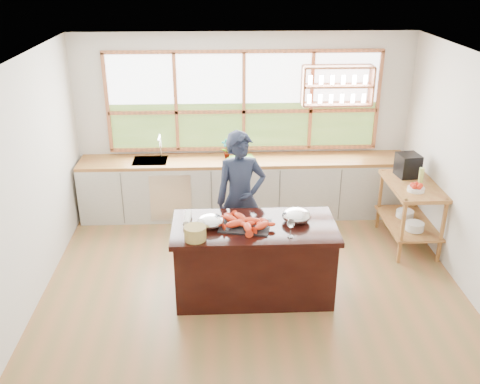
{
  "coord_description": "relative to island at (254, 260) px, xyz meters",
  "views": [
    {
      "loc": [
        -0.39,
        -5.52,
        3.67
      ],
      "look_at": [
        -0.15,
        0.15,
        1.16
      ],
      "focal_mm": 40.0,
      "sensor_mm": 36.0,
      "label": 1
    }
  ],
  "objects": [
    {
      "name": "espresso_machine",
      "position": [
        2.19,
        1.38,
        0.6
      ],
      "size": [
        0.31,
        0.33,
        0.31
      ],
      "primitive_type": "cube",
      "rotation": [
        0.0,
        0.0,
        0.14
      ],
      "color": "black",
      "rests_on": "right_shelf_unit"
    },
    {
      "name": "fruit_bowl",
      "position": [
        2.14,
        0.87,
        0.49
      ],
      "size": [
        0.22,
        0.22,
        0.11
      ],
      "color": "white",
      "rests_on": "right_shelf_unit"
    },
    {
      "name": "potted_plant",
      "position": [
        -0.27,
        2.2,
        0.59
      ],
      "size": [
        0.18,
        0.15,
        0.29
      ],
      "primitive_type": "imported",
      "rotation": [
        0.0,
        0.0,
        0.32
      ],
      "color": "slate",
      "rests_on": "back_counter"
    },
    {
      "name": "wicker_basket",
      "position": [
        -0.65,
        -0.3,
        0.52
      ],
      "size": [
        0.24,
        0.24,
        0.15
      ],
      "primitive_type": "cylinder",
      "color": "#AD9344",
      "rests_on": "island"
    },
    {
      "name": "island",
      "position": [
        0.0,
        0.0,
        0.0
      ],
      "size": [
        1.85,
        0.9,
        0.9
      ],
      "color": "black",
      "rests_on": "ground_plane"
    },
    {
      "name": "room_shell",
      "position": [
        0.02,
        0.71,
        1.3
      ],
      "size": [
        5.02,
        4.52,
        2.71
      ],
      "color": "silver",
      "rests_on": "ground_plane"
    },
    {
      "name": "wine_bottle",
      "position": [
        2.24,
        1.0,
        0.58
      ],
      "size": [
        0.08,
        0.08,
        0.26
      ],
      "primitive_type": "cylinder",
      "rotation": [
        0.0,
        0.0,
        0.3
      ],
      "color": "#A3B852",
      "rests_on": "right_shelf_unit"
    },
    {
      "name": "mixing_bowl_left",
      "position": [
        -0.49,
        -0.0,
        0.51
      ],
      "size": [
        0.3,
        0.3,
        0.14
      ],
      "primitive_type": "ellipsoid",
      "color": "silver",
      "rests_on": "island"
    },
    {
      "name": "slate_board",
      "position": [
        -0.11,
        -0.03,
        0.45
      ],
      "size": [
        0.62,
        0.5,
        0.02
      ],
      "primitive_type": "cube",
      "rotation": [
        0.0,
        0.0,
        -0.2
      ],
      "color": "black",
      "rests_on": "island"
    },
    {
      "name": "right_shelf_unit",
      "position": [
        2.19,
        1.09,
        0.15
      ],
      "size": [
        0.62,
        1.1,
        0.9
      ],
      "color": "#A17C38",
      "rests_on": "ground_plane"
    },
    {
      "name": "cutting_board",
      "position": [
        -0.06,
        2.14,
        0.45
      ],
      "size": [
        0.46,
        0.38,
        0.01
      ],
      "primitive_type": "cube",
      "rotation": [
        0.0,
        0.0,
        0.22
      ],
      "color": "#6FC842",
      "rests_on": "back_counter"
    },
    {
      "name": "wine_glass",
      "position": [
        0.37,
        -0.29,
        0.61
      ],
      "size": [
        0.08,
        0.08,
        0.22
      ],
      "color": "white",
      "rests_on": "island"
    },
    {
      "name": "cook",
      "position": [
        -0.12,
        0.77,
        0.42
      ],
      "size": [
        0.7,
        0.52,
        1.75
      ],
      "primitive_type": "imported",
      "rotation": [
        0.0,
        0.0,
        0.17
      ],
      "color": "#1A2135",
      "rests_on": "ground_plane"
    },
    {
      "name": "ground_plane",
      "position": [
        0.0,
        0.2,
        -0.45
      ],
      "size": [
        5.0,
        5.0,
        0.0
      ],
      "primitive_type": "plane",
      "color": "#97633A"
    },
    {
      "name": "parchment_roll",
      "position": [
        -0.75,
        0.12,
        0.49
      ],
      "size": [
        0.09,
        0.3,
        0.08
      ],
      "primitive_type": "cylinder",
      "rotation": [
        1.57,
        0.0,
        -0.05
      ],
      "color": "silver",
      "rests_on": "island"
    },
    {
      "name": "lobster_pile",
      "position": [
        -0.11,
        -0.04,
        0.5
      ],
      "size": [
        0.55,
        0.48,
        0.08
      ],
      "color": "red",
      "rests_on": "slate_board"
    },
    {
      "name": "mixing_bowl_right",
      "position": [
        0.48,
        0.08,
        0.52
      ],
      "size": [
        0.33,
        0.33,
        0.16
      ],
      "primitive_type": "ellipsoid",
      "color": "silver",
      "rests_on": "island"
    },
    {
      "name": "back_counter",
      "position": [
        -0.02,
        2.14,
        0.0
      ],
      "size": [
        4.9,
        0.63,
        0.9
      ],
      "color": "beige",
      "rests_on": "ground_plane"
    }
  ]
}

